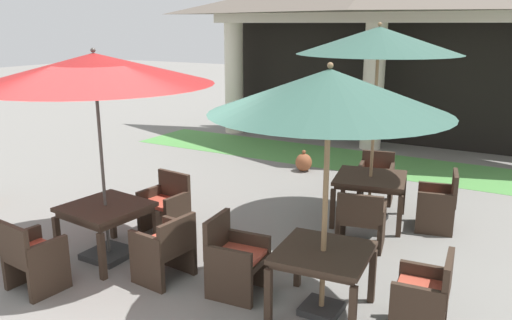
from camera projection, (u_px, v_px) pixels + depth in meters
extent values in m
cylinder|color=beige|center=(234.00, 79.00, 14.16)|extent=(0.51, 0.51, 2.99)
cylinder|color=beige|center=(373.00, 87.00, 12.27)|extent=(0.51, 0.51, 2.99)
cube|color=beige|center=(377.00, 17.00, 11.86)|extent=(8.67, 0.70, 0.24)
cube|color=black|center=(384.00, 84.00, 13.03)|extent=(8.47, 0.16, 2.99)
cube|color=#519347|center=(351.00, 160.00, 11.52)|extent=(10.87, 1.90, 0.01)
cube|color=#38281E|center=(105.00, 207.00, 6.57)|extent=(1.04, 1.04, 0.05)
cube|color=#38281E|center=(106.00, 211.00, 6.59)|extent=(0.96, 0.96, 0.08)
cube|color=#38281E|center=(58.00, 239.00, 6.57)|extent=(0.08, 0.08, 0.59)
cube|color=#38281E|center=(102.00, 256.00, 6.08)|extent=(0.08, 0.08, 0.59)
cube|color=#38281E|center=(113.00, 218.00, 7.27)|extent=(0.08, 0.08, 0.59)
cube|color=#38281E|center=(157.00, 232.00, 6.78)|extent=(0.08, 0.08, 0.59)
cube|color=#2D2D2D|center=(109.00, 254.00, 6.74)|extent=(0.56, 0.56, 0.08)
cylinder|color=#4C4742|center=(102.00, 169.00, 6.44)|extent=(0.04, 0.04, 2.41)
cone|color=maroon|center=(94.00, 69.00, 6.12)|extent=(2.87, 2.87, 0.37)
sphere|color=#4C4742|center=(93.00, 50.00, 6.07)|extent=(0.06, 0.06, 0.06)
cube|color=#38281E|center=(164.00, 206.00, 7.45)|extent=(0.64, 0.56, 0.07)
cube|color=#C64C38|center=(164.00, 202.00, 7.44)|extent=(0.59, 0.51, 0.05)
cube|color=#38281E|center=(174.00, 186.00, 7.57)|extent=(0.60, 0.12, 0.43)
cube|color=#38281E|center=(178.00, 216.00, 7.32)|extent=(0.11, 0.51, 0.62)
cube|color=#38281E|center=(151.00, 208.00, 7.63)|extent=(0.11, 0.51, 0.62)
cube|color=#38281E|center=(167.00, 229.00, 7.18)|extent=(0.06, 0.06, 0.36)
cube|color=#38281E|center=(140.00, 221.00, 7.48)|extent=(0.06, 0.06, 0.36)
cube|color=#38281E|center=(189.00, 220.00, 7.53)|extent=(0.06, 0.06, 0.36)
cube|color=#38281E|center=(162.00, 212.00, 7.83)|extent=(0.06, 0.06, 0.36)
cube|color=#38281E|center=(163.00, 248.00, 6.08)|extent=(0.57, 0.64, 0.07)
cube|color=#C64C38|center=(163.00, 243.00, 6.06)|extent=(0.52, 0.59, 0.05)
cube|color=#38281E|center=(177.00, 235.00, 5.89)|extent=(0.12, 0.59, 0.38)
cube|color=#38281E|center=(146.00, 261.00, 5.88)|extent=(0.52, 0.11, 0.66)
cube|color=#38281E|center=(180.00, 245.00, 6.31)|extent=(0.52, 0.11, 0.66)
cube|color=#38281E|center=(134.00, 268.00, 6.05)|extent=(0.06, 0.06, 0.36)
cube|color=#38281E|center=(166.00, 252.00, 6.47)|extent=(0.06, 0.06, 0.36)
cube|color=#38281E|center=(162.00, 278.00, 5.80)|extent=(0.06, 0.06, 0.36)
cube|color=#38281E|center=(193.00, 261.00, 6.22)|extent=(0.06, 0.06, 0.36)
cube|color=#38281E|center=(35.00, 256.00, 5.84)|extent=(0.60, 0.55, 0.07)
cube|color=#C64C38|center=(34.00, 251.00, 5.83)|extent=(0.56, 0.51, 0.05)
cube|color=#38281E|center=(13.00, 243.00, 5.60)|extent=(0.56, 0.11, 0.42)
cube|color=#38281E|center=(23.00, 257.00, 6.01)|extent=(0.11, 0.51, 0.65)
cube|color=#38281E|center=(49.00, 269.00, 5.72)|extent=(0.11, 0.51, 0.65)
cube|color=#38281E|center=(42.00, 261.00, 6.22)|extent=(0.06, 0.06, 0.37)
cube|color=#38281E|center=(67.00, 272.00, 5.93)|extent=(0.06, 0.06, 0.37)
cube|color=#38281E|center=(7.00, 275.00, 5.86)|extent=(0.06, 0.06, 0.37)
cube|color=#38281E|center=(32.00, 288.00, 5.58)|extent=(0.06, 0.06, 0.37)
cube|color=#38281E|center=(371.00, 178.00, 7.80)|extent=(1.21, 1.21, 0.05)
cube|color=#38281E|center=(370.00, 181.00, 7.81)|extent=(1.11, 1.11, 0.06)
cube|color=#38281E|center=(333.00, 209.00, 7.61)|extent=(0.08, 0.08, 0.61)
cube|color=#38281E|center=(399.00, 216.00, 7.31)|extent=(0.08, 0.08, 0.61)
cube|color=#38281E|center=(343.00, 190.00, 8.49)|extent=(0.08, 0.08, 0.61)
cube|color=#38281E|center=(403.00, 196.00, 8.19)|extent=(0.08, 0.08, 0.61)
cube|color=#2D2D2D|center=(368.00, 218.00, 7.97)|extent=(0.50, 0.50, 0.08)
cylinder|color=olive|center=(373.00, 136.00, 7.63)|extent=(0.05, 0.05, 2.70)
cone|color=#33594C|center=(379.00, 40.00, 7.27)|extent=(2.35, 2.35, 0.38)
sphere|color=olive|center=(380.00, 24.00, 7.22)|extent=(0.06, 0.06, 0.06)
cube|color=#38281E|center=(361.00, 218.00, 6.99)|extent=(0.70, 0.65, 0.07)
cube|color=#C64C38|center=(362.00, 214.00, 6.98)|extent=(0.64, 0.60, 0.05)
cube|color=#38281E|center=(360.00, 209.00, 6.70)|extent=(0.60, 0.18, 0.38)
cube|color=#38281E|center=(341.00, 222.00, 7.10)|extent=(0.17, 0.55, 0.62)
cube|color=#38281E|center=(382.00, 227.00, 6.93)|extent=(0.17, 0.55, 0.62)
cube|color=#38281E|center=(344.00, 224.00, 7.36)|extent=(0.07, 0.07, 0.37)
cube|color=#38281E|center=(382.00, 229.00, 7.19)|extent=(0.07, 0.07, 0.37)
cube|color=#38281E|center=(338.00, 237.00, 6.91)|extent=(0.07, 0.07, 0.37)
cube|color=#38281E|center=(379.00, 242.00, 6.74)|extent=(0.07, 0.07, 0.37)
cube|color=#38281E|center=(435.00, 204.00, 7.58)|extent=(0.62, 0.65, 0.07)
cube|color=#C64C38|center=(436.00, 200.00, 7.57)|extent=(0.57, 0.60, 0.05)
cube|color=#38281E|center=(455.00, 188.00, 7.44)|extent=(0.17, 0.56, 0.47)
cube|color=#38281E|center=(435.00, 214.00, 7.36)|extent=(0.52, 0.16, 0.63)
cube|color=#38281E|center=(435.00, 203.00, 7.84)|extent=(0.52, 0.16, 0.63)
cube|color=#38281E|center=(417.00, 221.00, 7.48)|extent=(0.07, 0.07, 0.35)
cube|color=#38281E|center=(418.00, 210.00, 7.94)|extent=(0.07, 0.07, 0.35)
cube|color=#38281E|center=(451.00, 225.00, 7.33)|extent=(0.07, 0.07, 0.35)
cube|color=#38281E|center=(450.00, 213.00, 7.80)|extent=(0.07, 0.07, 0.35)
cube|color=#38281E|center=(376.00, 179.00, 8.76)|extent=(0.64, 0.59, 0.07)
cube|color=#C64C38|center=(376.00, 176.00, 8.74)|extent=(0.58, 0.54, 0.05)
cube|color=#38281E|center=(378.00, 162.00, 8.90)|extent=(0.55, 0.17, 0.40)
cube|color=#38281E|center=(391.00, 184.00, 8.69)|extent=(0.15, 0.50, 0.67)
cube|color=#38281E|center=(361.00, 181.00, 8.85)|extent=(0.15, 0.50, 0.67)
cube|color=#38281E|center=(389.00, 197.00, 8.53)|extent=(0.07, 0.07, 0.37)
cube|color=#38281E|center=(359.00, 194.00, 8.69)|extent=(0.07, 0.07, 0.37)
cube|color=#38281E|center=(391.00, 189.00, 8.94)|extent=(0.07, 0.07, 0.37)
cube|color=#38281E|center=(362.00, 186.00, 9.09)|extent=(0.07, 0.07, 0.37)
cube|color=#38281E|center=(323.00, 252.00, 5.28)|extent=(1.01, 1.01, 0.05)
cube|color=#38281E|center=(323.00, 257.00, 5.29)|extent=(0.93, 0.93, 0.05)
cube|color=#38281E|center=(268.00, 296.00, 5.17)|extent=(0.08, 0.08, 0.61)
cube|color=#38281E|center=(352.00, 316.00, 4.82)|extent=(0.08, 0.08, 0.61)
cube|color=#38281E|center=(298.00, 261.00, 5.93)|extent=(0.08, 0.08, 0.61)
cube|color=#38281E|center=(372.00, 276.00, 5.58)|extent=(0.08, 0.08, 0.61)
cube|color=#2D2D2D|center=(321.00, 309.00, 5.44)|extent=(0.40, 0.40, 0.08)
cylinder|color=olive|center=(325.00, 210.00, 5.16)|extent=(0.06, 0.06, 2.30)
cone|color=#33594C|center=(329.00, 91.00, 4.85)|extent=(2.34, 2.34, 0.42)
sphere|color=olive|center=(330.00, 65.00, 4.79)|extent=(0.06, 0.06, 0.06)
cube|color=#38281E|center=(420.00, 296.00, 4.95)|extent=(0.54, 0.59, 0.07)
cube|color=#C64C38|center=(421.00, 290.00, 4.93)|extent=(0.50, 0.54, 0.05)
cube|color=#38281E|center=(448.00, 278.00, 4.80)|extent=(0.11, 0.55, 0.41)
cube|color=#38281E|center=(416.00, 319.00, 4.76)|extent=(0.50, 0.10, 0.64)
cube|color=#38281E|center=(423.00, 293.00, 5.20)|extent=(0.50, 0.10, 0.64)
cube|color=#38281E|center=(400.00, 300.00, 5.31)|extent=(0.06, 0.06, 0.39)
cube|color=#38281E|center=(444.00, 309.00, 5.14)|extent=(0.06, 0.06, 0.39)
cube|color=#38281E|center=(238.00, 259.00, 5.74)|extent=(0.61, 0.59, 0.07)
cube|color=#C64C38|center=(238.00, 255.00, 5.73)|extent=(0.56, 0.54, 0.05)
cube|color=#38281E|center=(217.00, 234.00, 5.78)|extent=(0.11, 0.54, 0.45)
cube|color=#38281E|center=(248.00, 258.00, 5.99)|extent=(0.57, 0.11, 0.64)
cube|color=#38281E|center=(228.00, 277.00, 5.55)|extent=(0.57, 0.11, 0.64)
cube|color=#38281E|center=(268.00, 273.00, 5.91)|extent=(0.06, 0.06, 0.38)
cube|color=#38281E|center=(250.00, 292.00, 5.48)|extent=(0.06, 0.06, 0.38)
cube|color=#38281E|center=(228.00, 264.00, 6.11)|extent=(0.06, 0.06, 0.38)
cube|color=#38281E|center=(208.00, 282.00, 5.69)|extent=(0.06, 0.06, 0.38)
ellipsoid|color=brown|center=(304.00, 162.00, 10.63)|extent=(0.34, 0.34, 0.37)
sphere|color=brown|center=(304.00, 152.00, 10.57)|extent=(0.08, 0.08, 0.08)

